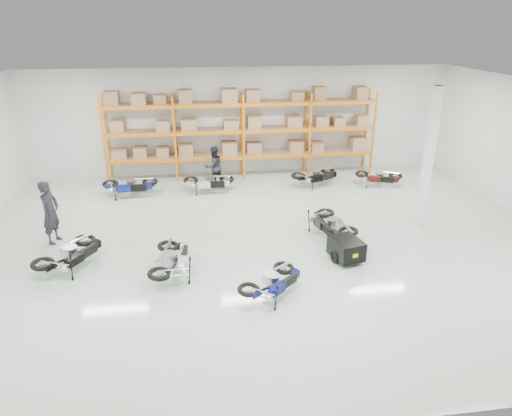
{
  "coord_description": "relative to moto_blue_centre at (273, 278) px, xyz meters",
  "views": [
    {
      "loc": [
        -1.98,
        -12.38,
        6.29
      ],
      "look_at": [
        -0.3,
        0.04,
        1.1
      ],
      "focal_mm": 32.0,
      "sensor_mm": 36.0,
      "label": 1
    }
  ],
  "objects": [
    {
      "name": "room",
      "position": [
        0.28,
        2.97,
        1.76
      ],
      "size": [
        18.0,
        18.0,
        18.0
      ],
      "color": "#AFC3B0",
      "rests_on": "ground"
    },
    {
      "name": "pallet_rack",
      "position": [
        0.28,
        9.42,
        1.76
      ],
      "size": [
        11.28,
        0.98,
        3.62
      ],
      "color": "orange",
      "rests_on": "ground"
    },
    {
      "name": "structural_column",
      "position": [
        5.48,
        3.47,
        1.76
      ],
      "size": [
        0.25,
        0.25,
        4.5
      ],
      "primitive_type": "cube",
      "color": "white",
      "rests_on": "ground"
    },
    {
      "name": "moto_blue_centre",
      "position": [
        0.0,
        0.0,
        0.0
      ],
      "size": [
        1.74,
        1.67,
        1.05
      ],
      "primitive_type": null,
      "rotation": [
        0.0,
        -0.09,
        2.29
      ],
      "color": "#080D55",
      "rests_on": "ground"
    },
    {
      "name": "moto_silver_left",
      "position": [
        -2.46,
        1.36,
        0.05
      ],
      "size": [
        1.07,
        1.88,
        1.16
      ],
      "primitive_type": null,
      "rotation": [
        0.0,
        -0.09,
        3.04
      ],
      "color": "silver",
      "rests_on": "ground"
    },
    {
      "name": "moto_black_far_left",
      "position": [
        -5.19,
        2.07,
        0.06
      ],
      "size": [
        1.71,
        2.0,
        1.16
      ],
      "primitive_type": null,
      "rotation": [
        0.0,
        -0.09,
        2.58
      ],
      "color": "black",
      "rests_on": "ground"
    },
    {
      "name": "moto_touring_right",
      "position": [
        2.32,
        3.06,
        0.05
      ],
      "size": [
        1.22,
        1.91,
        1.14
      ],
      "primitive_type": null,
      "rotation": [
        0.0,
        -0.09,
        0.21
      ],
      "color": "black",
      "rests_on": "ground"
    },
    {
      "name": "trailer",
      "position": [
        2.32,
        1.46,
        -0.11
      ],
      "size": [
        0.93,
        1.6,
        0.65
      ],
      "rotation": [
        0.0,
        0.0,
        0.24
      ],
      "color": "black",
      "rests_on": "ground"
    },
    {
      "name": "moto_back_a",
      "position": [
        -4.27,
        7.51,
        0.06
      ],
      "size": [
        1.82,
        0.93,
        1.17
      ],
      "primitive_type": null,
      "rotation": [
        0.0,
        -0.09,
        1.59
      ],
      "color": "navy",
      "rests_on": "ground"
    },
    {
      "name": "moto_back_b",
      "position": [
        -1.26,
        7.57,
        0.03
      ],
      "size": [
        1.76,
        0.95,
        1.11
      ],
      "primitive_type": null,
      "rotation": [
        0.0,
        -0.09,
        1.51
      ],
      "color": "silver",
      "rests_on": "ground"
    },
    {
      "name": "moto_back_c",
      "position": [
        3.1,
        7.76,
        0.04
      ],
      "size": [
        1.94,
        1.42,
        1.13
      ],
      "primitive_type": null,
      "rotation": [
        0.0,
        -0.09,
        1.92
      ],
      "color": "black",
      "rests_on": "ground"
    },
    {
      "name": "moto_back_d",
      "position": [
        5.6,
        7.33,
        -0.0
      ],
      "size": [
        1.79,
        1.3,
        1.04
      ],
      "primitive_type": null,
      "rotation": [
        0.0,
        -0.09,
        1.22
      ],
      "color": "#3A100B",
      "rests_on": "ground"
    },
    {
      "name": "person_left",
      "position": [
        -6.1,
        3.81,
        0.48
      ],
      "size": [
        0.64,
        0.81,
        1.94
      ],
      "primitive_type": "imported",
      "rotation": [
        0.0,
        0.0,
        1.29
      ],
      "color": "black",
      "rests_on": "ground"
    },
    {
      "name": "person_back",
      "position": [
        -1.02,
        8.22,
        0.34
      ],
      "size": [
        1.01,
        0.95,
        1.66
      ],
      "primitive_type": "imported",
      "rotation": [
        0.0,
        0.0,
        3.67
      ],
      "color": "black",
      "rests_on": "ground"
    }
  ]
}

